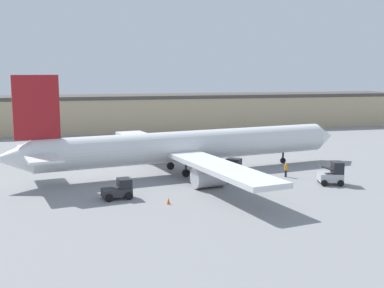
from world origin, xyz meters
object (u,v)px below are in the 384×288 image
(ground_crew_worker, at_px, (286,169))
(pushback_tug, at_px, (232,171))
(safety_cone_near, at_px, (168,201))
(belt_loader_truck, at_px, (332,174))
(airplane, at_px, (184,147))
(baggage_tug, at_px, (119,189))

(ground_crew_worker, distance_m, pushback_tug, 6.56)
(pushback_tug, height_order, safety_cone_near, pushback_tug)
(belt_loader_truck, distance_m, safety_cone_near, 19.11)
(airplane, height_order, pushback_tug, airplane)
(baggage_tug, xyz_separation_m, safety_cone_near, (4.21, -3.13, -0.63))
(safety_cone_near, bearing_deg, baggage_tug, 143.41)
(belt_loader_truck, relative_size, pushback_tug, 0.90)
(ground_crew_worker, xyz_separation_m, belt_loader_truck, (3.28, -4.67, 0.26))
(baggage_tug, distance_m, pushback_tug, 14.08)
(belt_loader_truck, xyz_separation_m, safety_cone_near, (-18.78, -3.42, -0.86))
(ground_crew_worker, xyz_separation_m, safety_cone_near, (-15.50, -8.09, -0.60))
(pushback_tug, bearing_deg, ground_crew_worker, -49.30)
(belt_loader_truck, distance_m, pushback_tug, 10.91)
(pushback_tug, bearing_deg, baggage_tug, 151.97)
(baggage_tug, xyz_separation_m, pushback_tug, (13.16, 5.01, 0.16))
(airplane, distance_m, belt_loader_truck, 17.46)
(pushback_tug, distance_m, safety_cone_near, 12.12)
(airplane, relative_size, belt_loader_truck, 15.33)
(ground_crew_worker, bearing_deg, airplane, -71.22)
(ground_crew_worker, height_order, safety_cone_near, ground_crew_worker)
(airplane, height_order, belt_loader_truck, airplane)
(belt_loader_truck, height_order, pushback_tug, belt_loader_truck)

